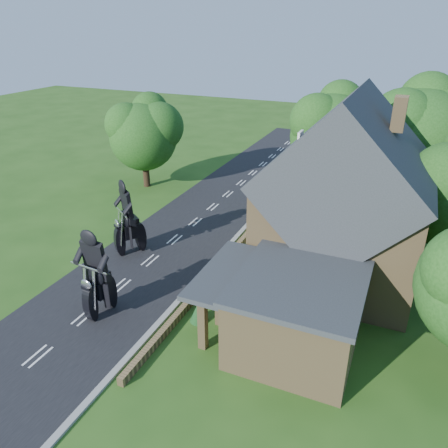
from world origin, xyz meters
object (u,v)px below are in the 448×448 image
at_px(motorcycle_follow, 131,242).
at_px(garden_wall, 229,257).
at_px(house, 343,203).
at_px(motorcycle_lead, 101,302).
at_px(annex, 295,311).

bearing_deg(motorcycle_follow, garden_wall, -129.94).
relative_size(house, motorcycle_lead, 6.85).
relative_size(annex, motorcycle_lead, 4.71).
distance_m(garden_wall, house, 7.52).
height_order(house, motorcycle_follow, house).
height_order(garden_wall, annex, annex).
bearing_deg(annex, motorcycle_follow, 159.81).
height_order(annex, motorcycle_lead, annex).
xyz_separation_m(garden_wall, motorcycle_lead, (-3.68, -7.39, 0.50)).
height_order(garden_wall, motorcycle_follow, motorcycle_follow).
height_order(house, annex, house).
relative_size(house, motorcycle_follow, 6.65).
xyz_separation_m(house, motorcycle_lead, (-9.87, -8.39, -3.65)).
height_order(annex, motorcycle_follow, annex).
relative_size(annex, motorcycle_follow, 4.58).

